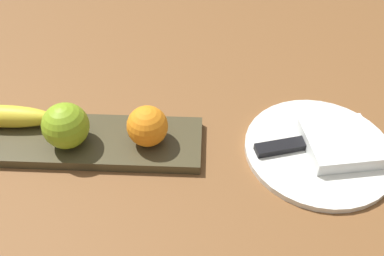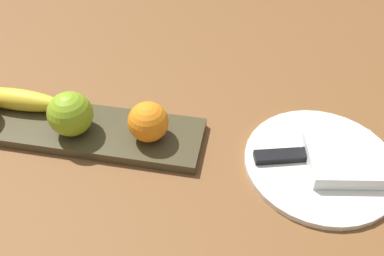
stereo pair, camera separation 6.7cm
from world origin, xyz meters
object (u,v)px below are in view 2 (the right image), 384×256
at_px(fruit_tray, 73,128).
at_px(banana, 17,99).
at_px(apple, 70,114).
at_px(folded_napkin, 343,159).
at_px(dinner_plate, 320,163).
at_px(knife, 291,156).
at_px(orange_near_apple, 148,122).

distance_m(fruit_tray, banana, 0.12).
height_order(fruit_tray, apple, apple).
bearing_deg(folded_napkin, banana, 177.45).
height_order(dinner_plate, folded_napkin, folded_napkin).
distance_m(dinner_plate, folded_napkin, 0.04).
bearing_deg(folded_napkin, dinner_plate, 180.00).
bearing_deg(apple, folded_napkin, 1.54).
distance_m(apple, dinner_plate, 0.42).
xyz_separation_m(fruit_tray, dinner_plate, (0.43, 0.00, -0.00)).
height_order(apple, knife, apple).
bearing_deg(banana, folded_napkin, 177.77).
distance_m(banana, knife, 0.49).
height_order(fruit_tray, banana, banana).
height_order(banana, dinner_plate, banana).
distance_m(folded_napkin, knife, 0.08).
relative_size(apple, knife, 0.43).
bearing_deg(folded_napkin, knife, -178.44).
bearing_deg(folded_napkin, fruit_tray, -180.00).
xyz_separation_m(orange_near_apple, folded_napkin, (0.32, 0.00, -0.03)).
height_order(fruit_tray, knife, knife).
bearing_deg(dinner_plate, apple, -178.34).
distance_m(fruit_tray, dinner_plate, 0.43).
height_order(orange_near_apple, knife, orange_near_apple).
relative_size(fruit_tray, folded_napkin, 4.12).
relative_size(banana, folded_napkin, 1.59).
bearing_deg(orange_near_apple, knife, 0.21).
relative_size(fruit_tray, dinner_plate, 1.85).
height_order(dinner_plate, knife, knife).
height_order(banana, knife, banana).
bearing_deg(dinner_plate, knife, -177.47).
height_order(orange_near_apple, dinner_plate, orange_near_apple).
bearing_deg(dinner_plate, orange_near_apple, -179.39).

